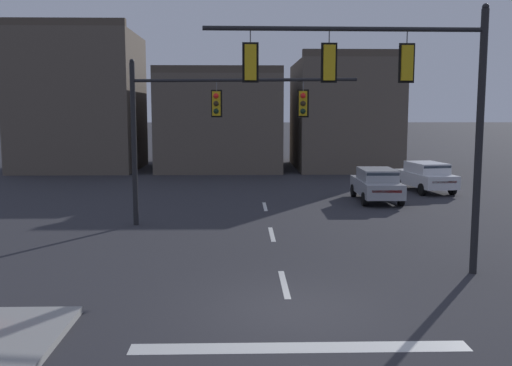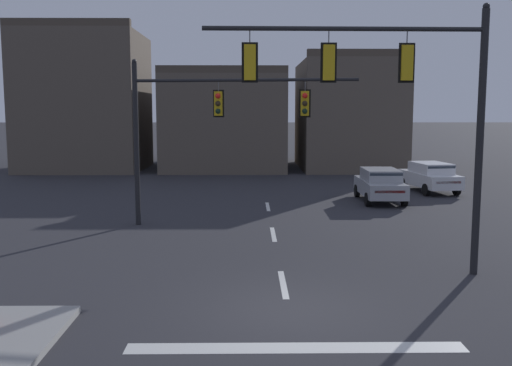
% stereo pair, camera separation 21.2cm
% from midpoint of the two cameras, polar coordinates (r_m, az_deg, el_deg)
% --- Properties ---
extents(ground_plane, '(400.00, 400.00, 0.00)m').
position_cam_midpoint_polar(ground_plane, '(13.15, 2.99, -12.52)').
color(ground_plane, '#2B2B30').
extents(stop_bar_paint, '(6.40, 0.50, 0.01)m').
position_cam_midpoint_polar(stop_bar_paint, '(11.30, 3.80, -15.91)').
color(stop_bar_paint, silver).
rests_on(stop_bar_paint, ground).
extents(lane_centreline, '(0.16, 26.40, 0.01)m').
position_cam_midpoint_polar(lane_centreline, '(15.05, 2.39, -9.94)').
color(lane_centreline, silver).
rests_on(lane_centreline, ground).
extents(signal_mast_near_side, '(7.42, 0.43, 7.18)m').
position_cam_midpoint_polar(signal_mast_near_side, '(15.69, 13.10, 8.85)').
color(signal_mast_near_side, black).
rests_on(signal_mast_near_side, ground).
extents(signal_mast_far_side, '(8.41, 1.29, 6.35)m').
position_cam_midpoint_polar(signal_mast_far_side, '(21.92, -5.86, 6.55)').
color(signal_mast_far_side, black).
rests_on(signal_mast_far_side, ground).
extents(car_lot_nearside, '(2.40, 4.62, 1.61)m').
position_cam_midpoint_polar(car_lot_nearside, '(32.90, 16.23, 0.67)').
color(car_lot_nearside, silver).
rests_on(car_lot_nearside, ground).
extents(car_lot_middle, '(1.98, 4.48, 1.61)m').
position_cam_midpoint_polar(car_lot_middle, '(28.78, 11.61, -0.09)').
color(car_lot_middle, '#9EA0A5').
rests_on(car_lot_middle, ground).
extents(building_row, '(27.74, 13.37, 10.52)m').
position_cam_midpoint_polar(building_row, '(44.96, -4.78, 6.82)').
color(building_row, brown).
rests_on(building_row, ground).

